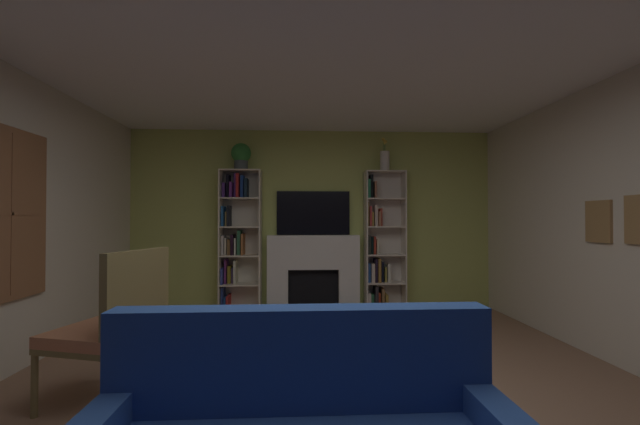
# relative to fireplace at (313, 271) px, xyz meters

# --- Properties ---
(ground_plane) EXTENTS (7.82, 7.82, 0.00)m
(ground_plane) POSITION_rel_fireplace_xyz_m (0.00, -3.15, -0.57)
(ground_plane) COLOR #8B664D
(wall_back_accent) EXTENTS (5.40, 0.06, 2.63)m
(wall_back_accent) POSITION_rel_fireplace_xyz_m (0.00, 0.13, 0.74)
(wall_back_accent) COLOR #B8C461
(wall_back_accent) RESTS_ON ground_plane
(ceiling) EXTENTS (5.40, 6.64, 0.06)m
(ceiling) POSITION_rel_fireplace_xyz_m (0.00, -3.15, 2.09)
(ceiling) COLOR white
(ceiling) RESTS_ON wall_back_accent
(fireplace) EXTENTS (1.43, 0.50, 1.09)m
(fireplace) POSITION_rel_fireplace_xyz_m (0.00, 0.00, 0.00)
(fireplace) COLOR white
(fireplace) RESTS_ON ground_plane
(tv) EXTENTS (1.06, 0.06, 0.64)m
(tv) POSITION_rel_fireplace_xyz_m (0.00, 0.07, 0.84)
(tv) COLOR black
(tv) RESTS_ON fireplace
(bookshelf_left) EXTENTS (0.58, 0.33, 2.02)m
(bookshelf_left) POSITION_rel_fireplace_xyz_m (-1.09, -0.02, 0.48)
(bookshelf_left) COLOR beige
(bookshelf_left) RESTS_ON ground_plane
(bookshelf_right) EXTENTS (0.58, 0.29, 2.02)m
(bookshelf_right) POSITION_rel_fireplace_xyz_m (0.97, -0.01, 0.34)
(bookshelf_right) COLOR beige
(bookshelf_right) RESTS_ON ground_plane
(potted_plant) EXTENTS (0.28, 0.28, 0.39)m
(potted_plant) POSITION_rel_fireplace_xyz_m (-1.04, -0.05, 1.66)
(potted_plant) COLOR #4C5655
(potted_plant) RESTS_ON bookshelf_left
(vase_with_flowers) EXTENTS (0.14, 0.14, 0.48)m
(vase_with_flowers) POSITION_rel_fireplace_xyz_m (1.03, -0.05, 1.61)
(vase_with_flowers) COLOR beige
(vase_with_flowers) RESTS_ON bookshelf_right
(armchair) EXTENTS (0.76, 0.80, 1.10)m
(armchair) POSITION_rel_fireplace_xyz_m (-1.53, -2.84, -0.00)
(armchair) COLOR brown
(armchair) RESTS_ON ground_plane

